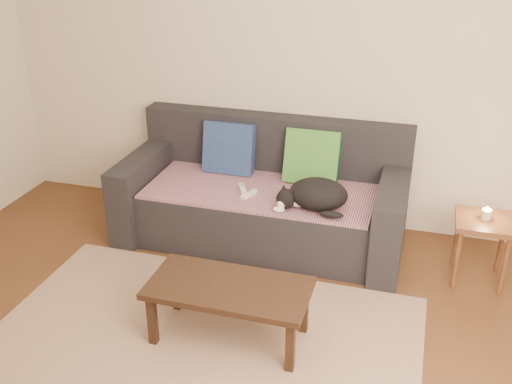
% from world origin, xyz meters
% --- Properties ---
extents(ground, '(4.50, 4.50, 0.00)m').
position_xyz_m(ground, '(0.00, 0.00, 0.00)').
color(ground, brown).
rests_on(ground, ground).
extents(back_wall, '(4.50, 0.04, 2.60)m').
position_xyz_m(back_wall, '(0.00, 2.00, 1.30)').
color(back_wall, beige).
rests_on(back_wall, ground).
extents(sofa, '(2.10, 0.94, 0.87)m').
position_xyz_m(sofa, '(0.00, 1.57, 0.31)').
color(sofa, '#232328').
rests_on(sofa, ground).
extents(throw_blanket, '(1.66, 0.74, 0.02)m').
position_xyz_m(throw_blanket, '(0.00, 1.48, 0.43)').
color(throw_blanket, '#492A4F').
rests_on(throw_blanket, sofa).
extents(cushion_navy, '(0.39, 0.18, 0.41)m').
position_xyz_m(cushion_navy, '(-0.33, 1.74, 0.63)').
color(cushion_navy, navy).
rests_on(cushion_navy, throw_blanket).
extents(cushion_green, '(0.40, 0.22, 0.42)m').
position_xyz_m(cushion_green, '(0.32, 1.74, 0.63)').
color(cushion_green, '#0D543B').
rests_on(cushion_green, throw_blanket).
extents(cat, '(0.53, 0.41, 0.21)m').
position_xyz_m(cat, '(0.44, 1.29, 0.54)').
color(cat, black).
rests_on(cat, throw_blanket).
extents(wii_remote_a, '(0.10, 0.15, 0.03)m').
position_xyz_m(wii_remote_a, '(-0.12, 1.42, 0.46)').
color(wii_remote_a, white).
rests_on(wii_remote_a, throw_blanket).
extents(wii_remote_b, '(0.09, 0.15, 0.03)m').
position_xyz_m(wii_remote_b, '(-0.05, 1.34, 0.46)').
color(wii_remote_b, white).
rests_on(wii_remote_b, throw_blanket).
extents(side_table, '(0.37, 0.37, 0.46)m').
position_xyz_m(side_table, '(1.56, 1.41, 0.38)').
color(side_table, brown).
rests_on(side_table, ground).
extents(candle, '(0.06, 0.06, 0.09)m').
position_xyz_m(candle, '(1.56, 1.41, 0.50)').
color(candle, beige).
rests_on(candle, side_table).
extents(rug, '(2.50, 1.80, 0.01)m').
position_xyz_m(rug, '(0.00, 0.15, 0.01)').
color(rug, tan).
rests_on(rug, ground).
extents(coffee_table, '(0.92, 0.46, 0.37)m').
position_xyz_m(coffee_table, '(0.15, 0.33, 0.32)').
color(coffee_table, '#332113').
rests_on(coffee_table, rug).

